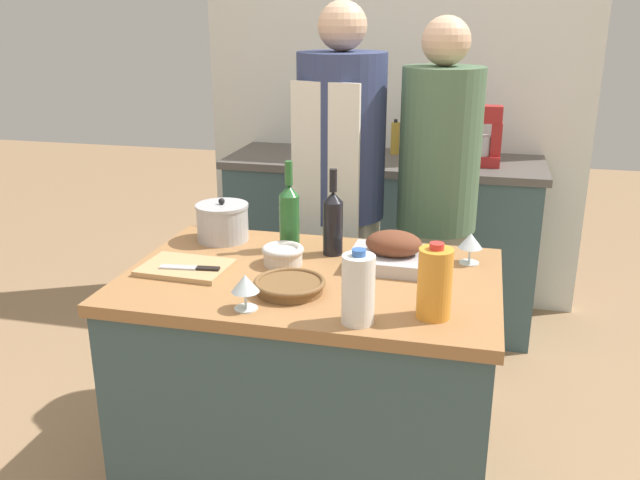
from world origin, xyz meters
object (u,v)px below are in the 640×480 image
object	(u,v)px
wine_bottle_dark	(289,215)
person_cook_guest	(437,200)
juice_jug	(435,283)
milk_jug	(358,289)
condiment_bottle_tall	(395,138)
stock_pot	(223,222)
stand_mixer	(484,141)
wicker_basket	(290,285)
wine_glass_left	(471,242)
condiment_bottle_short	(410,146)
knife_chef	(192,268)
mixing_bowl	(283,254)
wine_bottle_green	(333,221)
cutting_board	(186,268)
roasting_pan	(393,253)
person_cook_aproned	(340,189)

from	to	relation	value
wine_bottle_dark	person_cook_guest	bearing A→B (deg)	50.75
juice_jug	person_cook_guest	xyz separation A→B (m)	(-0.07, 1.05, -0.04)
milk_jug	condiment_bottle_tall	xyz separation A→B (m)	(-0.17, 2.06, 0.05)
stock_pot	stand_mixer	distance (m)	1.60
wicker_basket	wine_glass_left	world-z (taller)	wine_glass_left
stand_mixer	condiment_bottle_short	bearing A→B (deg)	-165.83
wine_bottle_dark	knife_chef	bearing A→B (deg)	-128.74
juice_jug	milk_jug	world-z (taller)	juice_jug
wicker_basket	juice_jug	distance (m)	0.46
knife_chef	milk_jug	bearing A→B (deg)	-21.12
person_cook_guest	mixing_bowl	bearing A→B (deg)	-135.15
condiment_bottle_tall	person_cook_guest	distance (m)	0.98
condiment_bottle_tall	wine_bottle_dark	bearing A→B (deg)	-96.67
wine_bottle_dark	condiment_bottle_tall	bearing A→B (deg)	83.33
mixing_bowl	wine_bottle_dark	size ratio (longest dim) A/B	0.44
wicker_basket	milk_jug	xyz separation A→B (m)	(0.24, -0.16, 0.08)
wine_bottle_green	wine_glass_left	world-z (taller)	wine_bottle_green
cutting_board	roasting_pan	bearing A→B (deg)	16.91
wine_glass_left	person_cook_guest	size ratio (longest dim) A/B	0.06
cutting_board	wine_bottle_green	distance (m)	0.53
stock_pot	condiment_bottle_short	size ratio (longest dim) A/B	0.92
stock_pot	condiment_bottle_tall	xyz separation A→B (m)	(0.45, 1.47, 0.08)
condiment_bottle_short	mixing_bowl	bearing A→B (deg)	-101.08
cutting_board	condiment_bottle_tall	distance (m)	1.86
stand_mixer	mixing_bowl	bearing A→B (deg)	-113.35
knife_chef	wine_glass_left	bearing A→B (deg)	19.72
cutting_board	condiment_bottle_tall	world-z (taller)	condiment_bottle_tall
mixing_bowl	stand_mixer	distance (m)	1.62
wine_bottle_dark	person_cook_aproned	xyz separation A→B (m)	(0.06, 0.58, -0.04)
condiment_bottle_tall	condiment_bottle_short	world-z (taller)	condiment_bottle_short
condiment_bottle_tall	person_cook_guest	xyz separation A→B (m)	(0.31, -0.93, -0.09)
condiment_bottle_tall	condiment_bottle_short	xyz separation A→B (m)	(0.11, -0.28, 0.01)
wine_bottle_dark	wine_glass_left	size ratio (longest dim) A/B	3.02
wine_bottle_green	mixing_bowl	bearing A→B (deg)	-135.45
roasting_pan	wine_glass_left	size ratio (longest dim) A/B	2.76
wine_glass_left	person_cook_aproned	size ratio (longest dim) A/B	0.06
mixing_bowl	wine_bottle_dark	bearing A→B (deg)	97.23
cutting_board	person_cook_guest	bearing A→B (deg)	48.80
wine_bottle_green	knife_chef	distance (m)	0.52
milk_jug	condiment_bottle_short	xyz separation A→B (m)	(-0.06, 1.78, 0.06)
milk_jug	knife_chef	world-z (taller)	milk_jug
condiment_bottle_short	wine_bottle_dark	bearing A→B (deg)	-103.24
roasting_pan	knife_chef	distance (m)	0.68
roasting_pan	juice_jug	distance (m)	0.41
cutting_board	stand_mixer	world-z (taller)	stand_mixer
wine_bottle_dark	milk_jug	bearing A→B (deg)	-56.90
mixing_bowl	condiment_bottle_short	distance (m)	1.42
mixing_bowl	condiment_bottle_tall	world-z (taller)	condiment_bottle_tall
roasting_pan	cutting_board	xyz separation A→B (m)	(-0.67, -0.20, -0.04)
wine_glass_left	condiment_bottle_short	distance (m)	1.28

